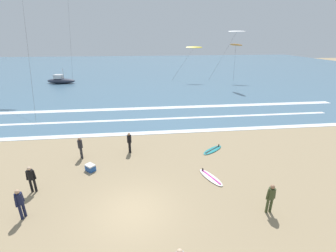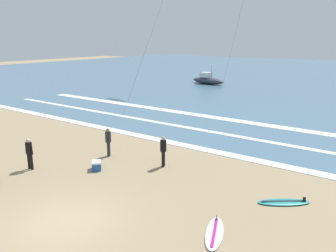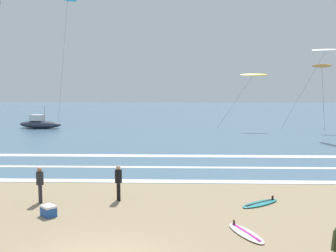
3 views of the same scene
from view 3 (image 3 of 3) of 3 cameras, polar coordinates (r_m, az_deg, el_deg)
name	(u,v)px [view 3 (image 3 of 3)]	position (r m, az deg, el deg)	size (l,w,h in m)	color
ocean_surface	(165,116)	(66.23, -0.39, 1.45)	(140.00, 90.00, 0.01)	slate
wave_foam_shoreline	(113,181)	(22.31, -7.76, -7.66)	(55.76, 0.75, 0.01)	white
wave_foam_mid_break	(121,167)	(25.88, -6.67, -5.74)	(45.42, 0.51, 0.01)	white
wave_foam_outer_break	(159,156)	(29.60, -1.21, -4.21)	(48.71, 0.99, 0.01)	white
surfer_right_near	(118,180)	(18.52, -7.00, -7.49)	(0.32, 0.51, 1.60)	black
surfer_foreground_main	(40,182)	(18.87, -17.58, -7.47)	(0.33, 0.49, 1.60)	#232328
surfboard_left_pile	(260,203)	(18.48, 12.84, -10.56)	(2.03, 1.75, 0.25)	teal
surfboard_foreground_flat	(246,233)	(14.92, 10.90, -14.58)	(1.37, 2.17, 0.25)	silver
kite_cyan_low_near	(68,0)	(63.47, -13.95, 16.77)	(2.94, 13.19, 17.70)	#23A8C6
kite_orange_high_left	(322,66)	(41.67, 20.82, 7.86)	(3.60, 8.09, 7.15)	orange
kite_yellow_high_right	(254,75)	(47.60, 11.95, 7.05)	(5.59, 1.69, 6.48)	yellow
kite_white_mid_center	(326,50)	(49.98, 21.39, 9.89)	(6.27, 1.60, 9.27)	white
offshore_boat	(40,124)	(50.11, -17.59, 0.33)	(5.40, 2.50, 2.70)	#2D3342
cooler_box	(49,211)	(17.13, -16.47, -11.37)	(0.75, 0.75, 0.44)	#1E4C9E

